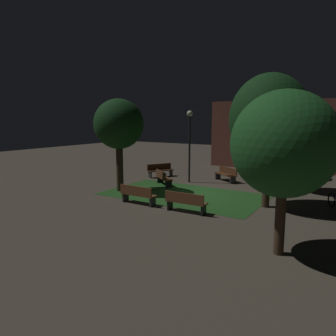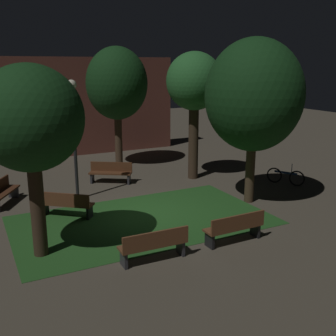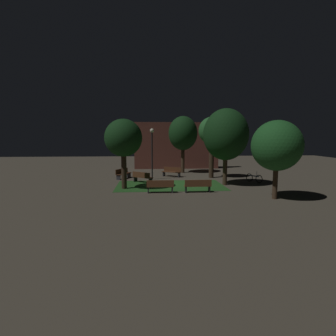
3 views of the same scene
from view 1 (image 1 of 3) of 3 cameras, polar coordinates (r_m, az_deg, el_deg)
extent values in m
plane|color=#4C4438|center=(16.84, 4.71, -4.65)|extent=(60.00, 60.00, 0.00)
cube|color=#23511E|center=(16.62, 2.77, -4.80)|extent=(8.16, 4.75, 0.01)
cube|color=brown|center=(14.80, -5.30, -4.75)|extent=(1.81, 0.52, 0.06)
cube|color=brown|center=(14.59, -5.82, -4.03)|extent=(1.80, 0.10, 0.40)
cube|color=#2D2D33|center=(15.36, -7.63, -5.21)|extent=(0.09, 0.39, 0.42)
cube|color=#2D2D33|center=(14.39, -2.77, -6.10)|extent=(0.09, 0.39, 0.42)
cube|color=brown|center=(13.46, 3.30, -6.09)|extent=(1.81, 0.51, 0.06)
cube|color=brown|center=(13.23, 2.88, -5.33)|extent=(1.80, 0.09, 0.40)
cube|color=black|center=(13.90, 0.35, -6.62)|extent=(0.09, 0.39, 0.42)
cube|color=black|center=(13.19, 6.39, -7.53)|extent=(0.09, 0.39, 0.42)
cube|color=#422314|center=(21.60, -1.33, -0.43)|extent=(1.30, 1.80, 0.06)
cube|color=#422314|center=(21.75, -1.59, 0.25)|extent=(0.94, 1.60, 0.40)
cube|color=#2D2D33|center=(22.01, 0.52, -0.89)|extent=(0.37, 0.26, 0.42)
cube|color=#2D2D33|center=(21.29, -3.25, -1.23)|extent=(0.37, 0.26, 0.42)
cube|color=#512D19|center=(20.36, 10.24, -1.13)|extent=(1.78, 1.37, 0.06)
cube|color=#512D19|center=(20.45, 10.73, -0.45)|extent=(1.55, 1.02, 0.40)
cube|color=#2D2D33|center=(19.77, 11.57, -2.17)|extent=(0.27, 0.37, 0.42)
cube|color=#2D2D33|center=(21.05, 8.95, -1.44)|extent=(0.27, 0.37, 0.42)
cube|color=brown|center=(18.81, -0.67, -1.80)|extent=(1.70, 1.51, 0.06)
cube|color=brown|center=(18.71, -1.28, -1.15)|extent=(1.43, 1.18, 0.40)
cube|color=black|center=(19.60, -1.39, -2.09)|extent=(0.30, 0.35, 0.42)
cube|color=black|center=(18.11, 0.12, -2.99)|extent=(0.30, 0.35, 0.42)
cylinder|color=#423021|center=(9.76, 19.52, -7.82)|extent=(0.29, 0.29, 2.40)
ellipsoid|color=#1E5623|center=(9.40, 20.15, 4.05)|extent=(2.97, 2.97, 3.00)
cylinder|color=#423021|center=(14.72, 17.29, -1.12)|extent=(0.34, 0.34, 2.95)
ellipsoid|color=#143816|center=(14.52, 17.72, 8.32)|extent=(3.44, 3.44, 3.93)
cylinder|color=#38281C|center=(17.44, -8.66, 0.62)|extent=(0.38, 0.38, 2.92)
ellipsoid|color=#143816|center=(17.27, -8.83, 7.83)|extent=(2.66, 2.66, 2.67)
cylinder|color=#38281C|center=(18.31, 19.69, 1.65)|extent=(0.43, 0.43, 3.59)
ellipsoid|color=#28662D|center=(18.19, 20.09, 9.34)|extent=(2.39, 2.39, 2.46)
cylinder|color=#423021|center=(22.33, 16.29, 2.56)|extent=(0.36, 0.36, 3.24)
ellipsoid|color=#143816|center=(22.21, 16.56, 8.80)|extent=(2.94, 2.94, 3.45)
cylinder|color=black|center=(19.60, 3.87, 3.31)|extent=(0.12, 0.12, 4.09)
sphere|color=#F2EDCC|center=(19.51, 3.94, 9.73)|extent=(0.36, 0.36, 0.36)
torus|color=black|center=(16.00, 27.30, -5.12)|extent=(0.39, 0.60, 0.66)
cube|color=brown|center=(25.88, 18.06, 5.60)|extent=(9.69, 0.80, 5.33)
camera|label=2|loc=(13.09, -47.04, 10.55)|focal=43.49mm
camera|label=3|loc=(11.63, -92.85, -0.95)|focal=29.47mm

